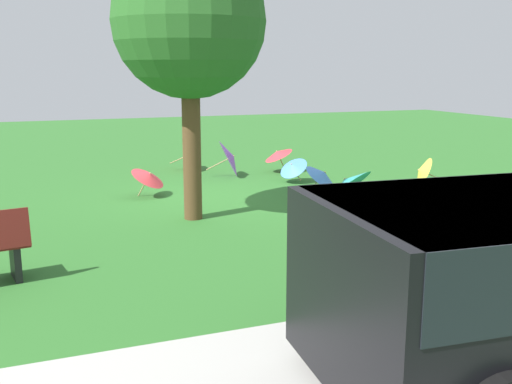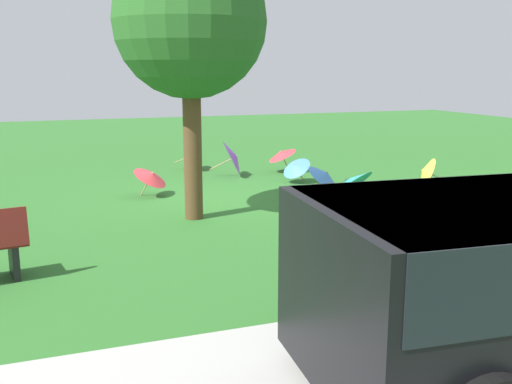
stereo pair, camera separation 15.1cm
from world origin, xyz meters
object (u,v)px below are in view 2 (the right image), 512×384
parasol_red_2 (196,154)px  parasol_purple_4 (234,157)px  parasol_blue_1 (325,175)px  parasol_red_1 (151,176)px  parasol_blue_2 (296,166)px  parasol_yellow_1 (425,172)px  shade_tree (190,23)px  parasol_teal_2 (349,183)px  parasol_red_0 (281,154)px

parasol_red_2 → parasol_purple_4: bearing=117.2°
parasol_blue_1 → parasol_red_1: bearing=-17.3°
parasol_blue_2 → parasol_yellow_1: size_ratio=1.08×
parasol_blue_1 → parasol_red_2: parasol_red_2 is taller
parasol_red_2 → parasol_yellow_1: parasol_red_2 is taller
shade_tree → parasol_blue_1: shade_tree is taller
parasol_blue_1 → parasol_teal_2: size_ratio=0.82×
parasol_red_0 → parasol_yellow_1: parasol_red_0 is taller
parasol_red_1 → parasol_yellow_1: 5.75m
shade_tree → parasol_red_0: (-3.10, -3.64, -2.73)m
parasol_yellow_1 → parasol_purple_4: size_ratio=0.74×
parasol_red_2 → parasol_teal_2: parasol_teal_2 is taller
parasol_red_0 → parasol_blue_2: parasol_red_0 is taller
parasol_blue_2 → parasol_red_1: 3.26m
parasol_red_0 → parasol_red_2: parasol_red_2 is taller
shade_tree → parasol_red_0: bearing=-130.4°
shade_tree → parasol_red_2: size_ratio=4.99×
parasol_yellow_1 → parasol_purple_4: parasol_purple_4 is taller
parasol_yellow_1 → parasol_red_2: bearing=-43.0°
parasol_blue_2 → parasol_teal_2: size_ratio=0.69×
parasol_red_0 → parasol_red_1: (3.46, 1.67, -0.04)m
shade_tree → parasol_blue_2: (-2.89, -2.31, -2.82)m
parasol_blue_1 → parasol_blue_2: size_ratio=1.18×
shade_tree → parasol_blue_2: bearing=-141.3°
parasol_red_2 → parasol_yellow_1: 5.53m
parasol_purple_4 → parasol_blue_1: bearing=112.1°
parasol_teal_2 → parasol_purple_4: 4.13m
shade_tree → parasol_teal_2: (-2.65, 0.51, -2.67)m
parasol_red_0 → parasol_red_2: size_ratio=0.86×
parasol_red_0 → parasol_red_2: (1.84, -1.09, -0.06)m
parasol_blue_1 → parasol_purple_4: bearing=-67.9°
parasol_red_2 → parasol_purple_4: (-0.61, 1.19, 0.04)m
parasol_yellow_1 → parasol_blue_2: bearing=-29.2°
parasol_yellow_1 → parasol_red_1: bearing=-10.1°
parasol_blue_2 → shade_tree: bearing=38.7°
parasol_red_1 → parasol_red_0: bearing=-154.3°
parasol_blue_1 → parasol_red_0: parasol_red_0 is taller
parasol_red_2 → parasol_purple_4: parasol_purple_4 is taller
parasol_purple_4 → parasol_blue_2: bearing=129.5°
parasol_red_1 → parasol_yellow_1: bearing=169.9°
shade_tree → parasol_blue_1: size_ratio=4.66×
parasol_red_2 → parasol_yellow_1: bearing=137.0°
parasol_red_0 → parasol_red_2: bearing=-30.7°
parasol_teal_2 → parasol_blue_2: bearing=-94.8°
parasol_red_0 → shade_tree: bearing=49.6°
parasol_red_0 → parasol_blue_2: size_ratio=0.95×
shade_tree → parasol_teal_2: 3.79m
parasol_blue_2 → parasol_purple_4: size_ratio=0.80×
parasol_purple_4 → shade_tree: bearing=62.2°
parasol_blue_2 → parasol_purple_4: bearing=-50.5°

